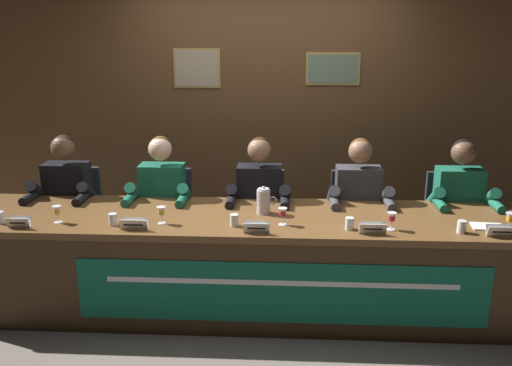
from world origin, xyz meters
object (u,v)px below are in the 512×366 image
at_px(juice_glass_left, 161,212).
at_px(water_cup_center, 234,221).
at_px(chair_far_left, 76,222).
at_px(nameplate_right, 373,228).
at_px(water_cup_right, 349,224).
at_px(nameplate_far_right, 502,231).
at_px(juice_glass_far_right, 510,218).
at_px(water_pitcher_central, 264,201).
at_px(panelist_far_right, 461,205).
at_px(chair_right, 354,227).
at_px(panelist_left, 161,200).
at_px(conference_table, 256,250).
at_px(panelist_right, 359,203).
at_px(chair_left, 167,223).
at_px(nameplate_center, 256,227).
at_px(juice_glass_far_left, 57,211).
at_px(panelist_far_left, 64,198).
at_px(water_cup_left, 113,220).
at_px(chair_far_right, 450,229).
at_px(water_cup_far_right, 462,227).
at_px(water_cup_far_left, 0,218).
at_px(juice_glass_center, 283,213).
at_px(nameplate_far_left, 19,222).
at_px(panelist_center, 259,202).
at_px(juice_glass_right, 392,218).

xyz_separation_m(juice_glass_left, water_cup_center, (0.52, -0.02, -0.05)).
distance_m(chair_far_left, nameplate_right, 2.61).
xyz_separation_m(nameplate_right, water_cup_right, (-0.15, 0.08, -0.00)).
bearing_deg(nameplate_far_right, juice_glass_far_right, 53.26).
bearing_deg(juice_glass_far_right, water_pitcher_central, 171.12).
bearing_deg(panelist_far_right, water_cup_right, -144.87).
xyz_separation_m(chair_right, juice_glass_far_right, (0.94, -0.83, 0.39)).
bearing_deg(panelist_left, juice_glass_left, -76.73).
height_order(conference_table, panelist_right, panelist_right).
relative_size(chair_left, nameplate_center, 5.18).
relative_size(panelist_right, nameplate_right, 6.88).
relative_size(panelist_left, panelist_far_right, 1.00).
distance_m(juice_glass_far_left, panelist_far_right, 3.07).
height_order(conference_table, juice_glass_far_left, juice_glass_far_left).
relative_size(panelist_far_left, panelist_right, 1.00).
bearing_deg(water_cup_left, juice_glass_far_left, 175.79).
height_order(water_cup_center, chair_far_right, chair_far_right).
bearing_deg(water_pitcher_central, chair_far_left, 161.27).
bearing_deg(nameplate_right, chair_far_right, 49.56).
height_order(juice_glass_far_left, water_cup_left, juice_glass_far_left).
bearing_deg(conference_table, juice_glass_left, -173.26).
xyz_separation_m(panelist_right, water_cup_far_right, (0.60, -0.69, 0.07)).
height_order(water_cup_far_left, panelist_left, panelist_left).
xyz_separation_m(nameplate_right, water_pitcher_central, (-0.75, 0.38, 0.05)).
bearing_deg(panelist_far_left, juice_glass_left, -33.29).
bearing_deg(juice_glass_center, water_cup_left, -176.55).
bearing_deg(panelist_right, nameplate_center, -135.24).
height_order(nameplate_far_left, juice_glass_left, juice_glass_left).
bearing_deg(nameplate_right, panelist_far_right, 42.78).
height_order(panelist_far_left, nameplate_far_right, panelist_far_left).
distance_m(juice_glass_far_left, panelist_right, 2.29).
bearing_deg(water_cup_left, chair_left, 78.12).
xyz_separation_m(water_cup_far_left, nameplate_far_right, (3.44, -0.08, 0.00)).
bearing_deg(panelist_far_left, water_cup_far_left, -105.64).
distance_m(juice_glass_left, panelist_center, 0.91).
bearing_deg(nameplate_right, juice_glass_right, 31.82).
xyz_separation_m(water_cup_right, water_cup_far_right, (0.75, -0.02, 0.00)).
bearing_deg(water_pitcher_central, water_cup_far_right, -13.67).
bearing_deg(juice_glass_far_left, juice_glass_right, -0.36).
distance_m(chair_far_left, chair_far_right, 3.21).
relative_size(nameplate_far_left, chair_right, 0.17).
bearing_deg(water_cup_center, nameplate_center, -38.48).
bearing_deg(juice_glass_right, chair_right, 98.99).
relative_size(juice_glass_far_left, panelist_center, 0.10).
xyz_separation_m(water_cup_left, panelist_center, (0.99, 0.68, -0.07)).
distance_m(nameplate_center, chair_right, 1.30).
height_order(panelist_center, nameplate_right, panelist_center).
height_order(panelist_center, panelist_far_right, same).
bearing_deg(nameplate_right, juice_glass_center, 166.72).
xyz_separation_m(panelist_left, chair_far_right, (2.41, 0.20, -0.28)).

